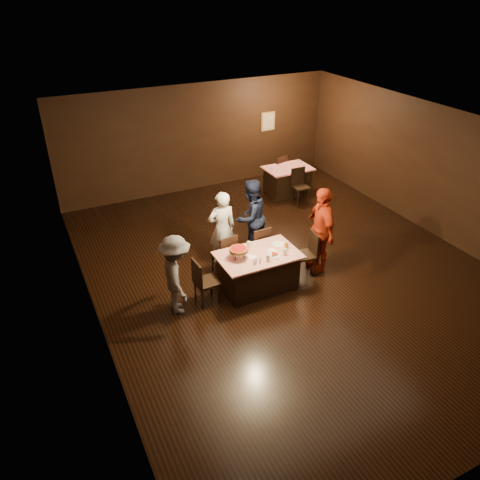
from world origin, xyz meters
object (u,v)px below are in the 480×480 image
Objects in this scene: chair_far_left at (224,254)px; chair_end_left at (207,281)px; main_table at (258,271)px; chair_end_right at (305,254)px; diner_grey_knit at (176,275)px; glass_amber at (286,245)px; chair_far_right at (258,245)px; glass_front_left at (268,258)px; glass_front_right at (285,252)px; plate_empty at (279,244)px; chair_back_near at (301,186)px; diner_navy_hoodie at (250,217)px; glass_back at (249,245)px; diner_red_shirt at (321,229)px; chair_back_far at (277,171)px; back_table at (287,180)px; pizza_stand at (239,250)px; diner_white_jacket at (222,228)px.

chair_end_left is (-0.70, -0.75, 0.00)m from chair_far_left.
main_table is 1.10m from chair_end_right.
glass_amber is at bearing -84.07° from diner_grey_knit.
glass_front_left is at bearing 69.79° from chair_far_right.
glass_front_right and glass_amber have the same top height.
plate_empty is (1.65, 0.15, 0.30)m from chair_end_left.
chair_back_near is 5.55m from diner_grey_knit.
diner_navy_hoodie reaches higher than glass_amber.
glass_front_right is at bearing -47.73° from glass_back.
chair_far_left is at bearing -97.64° from diner_red_shirt.
chair_back_near is 6.79× the size of glass_front_right.
glass_back is (-1.55, 0.23, -0.09)m from diner_red_shirt.
glass_front_right is 1.00× the size of glass_back.
chair_end_right is (2.20, 0.00, 0.00)m from chair_end_left.
chair_end_right is 2.80m from diner_grey_knit.
chair_back_near reaches higher than glass_front_right.
chair_far_right is at bearing 40.06° from chair_back_far.
chair_far_left is 1.00× the size of chair_end_right.
chair_back_near is 4.08m from glass_back.
glass_front_left is at bearing -172.87° from glass_front_right.
glass_front_left is 0.40m from glass_front_right.
diner_grey_knit is at bearing -176.07° from plate_empty.
glass_front_right reaches higher than main_table.
glass_front_right is at bearing -101.69° from chair_end_left.
chair_back_far is at bearing 57.98° from glass_front_left.
chair_far_right is 4.40m from chair_back_far.
diner_navy_hoodie reaches higher than glass_front_right.
diner_navy_hoodie is 1.11× the size of diner_grey_knit.
chair_back_near is at bearing -55.66° from chair_end_left.
chair_end_left is 5.93m from chair_back_far.
chair_far_left is 0.60× the size of diner_grey_knit.
chair_far_right is 1.68m from chair_end_left.
main_table is 4.76m from back_table.
pizza_stand reaches higher than glass_front_right.
chair_far_left is 4.06m from chair_back_near.
main_table is at bearing -80.15° from chair_end_right.
back_table is 4.99m from glass_front_left.
glass_front_right is 0.74m from glass_back.
chair_far_left and chair_far_right have the same top height.
main_table is 0.69m from plate_empty.
chair_end_left is at bearing -175.91° from pizza_stand.
diner_white_jacket is at bearing 103.11° from glass_back.
chair_back_far is 6.79× the size of glass_front_right.
pizza_stand is (-0.80, -0.70, 0.48)m from chair_far_right.
pizza_stand is 1.52× the size of plate_empty.
chair_far_left is 1.68m from chair_end_right.
back_table is 9.29× the size of glass_back.
main_table is 1.49m from diner_navy_hoodie.
back_table is at bearing -132.27° from chair_far_right.
diner_grey_knit is at bearing -80.07° from chair_end_right.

